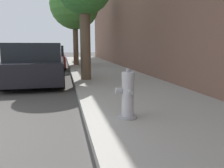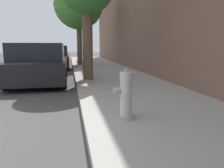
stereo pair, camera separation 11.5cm
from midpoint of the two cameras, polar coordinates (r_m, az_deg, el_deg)
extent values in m
cube|color=#99968E|center=(3.76, 17.68, -9.76)|extent=(2.99, 40.00, 0.13)
cylinder|color=#97979C|center=(3.65, 4.53, -8.50)|extent=(0.31, 0.31, 0.04)
cylinder|color=#B2B2B7|center=(3.56, 4.60, -3.61)|extent=(0.20, 0.20, 0.60)
cylinder|color=#B2B2B7|center=(3.49, 4.69, 2.17)|extent=(0.21, 0.21, 0.12)
cylinder|color=#97979C|center=(3.48, 4.71, 3.58)|extent=(0.06, 0.06, 0.05)
cylinder|color=#97979C|center=(3.40, 5.28, -2.18)|extent=(0.07, 0.09, 0.07)
cylinder|color=#97979C|center=(3.67, 4.03, -1.26)|extent=(0.07, 0.09, 0.07)
cylinder|color=#97979C|center=(3.49, 2.24, -1.80)|extent=(0.11, 0.10, 0.10)
cube|color=black|center=(8.12, -17.93, 3.77)|extent=(1.82, 3.83, 0.65)
cube|color=black|center=(7.93, -18.30, 8.03)|extent=(1.68, 2.11, 0.57)
cylinder|color=black|center=(9.44, -22.06, 3.16)|extent=(0.20, 0.60, 0.60)
cylinder|color=black|center=(9.26, -11.91, 3.56)|extent=(0.20, 0.60, 0.60)
cylinder|color=black|center=(7.14, -25.58, 0.92)|extent=(0.20, 0.60, 0.60)
cylinder|color=black|center=(6.91, -12.12, 1.41)|extent=(0.20, 0.60, 0.60)
cube|color=maroon|center=(13.17, -14.67, 6.06)|extent=(1.69, 3.98, 0.56)
cube|color=black|center=(12.99, -14.82, 8.46)|extent=(1.55, 2.19, 0.55)
cylinder|color=black|center=(14.47, -17.39, 5.76)|extent=(0.20, 0.70, 0.70)
cylinder|color=black|center=(14.39, -11.31, 6.00)|extent=(0.20, 0.70, 0.70)
cylinder|color=black|center=(12.02, -18.63, 4.92)|extent=(0.20, 0.70, 0.70)
cylinder|color=black|center=(11.92, -11.31, 5.21)|extent=(0.20, 0.70, 0.70)
cube|color=#4C5156|center=(19.65, -13.93, 7.40)|extent=(1.83, 4.28, 0.63)
cube|color=black|center=(19.47, -14.03, 9.01)|extent=(1.68, 2.35, 0.48)
cylinder|color=black|center=(21.04, -16.03, 7.04)|extent=(0.20, 0.72, 0.72)
cylinder|color=black|center=(20.96, -11.46, 7.22)|extent=(0.20, 0.72, 0.72)
cylinder|color=black|center=(18.40, -16.71, 6.64)|extent=(0.20, 0.72, 0.72)
cylinder|color=black|center=(18.31, -11.48, 6.85)|extent=(0.20, 0.72, 0.72)
cylinder|color=brown|center=(7.68, -5.97, 10.57)|extent=(0.35, 0.35, 2.51)
cylinder|color=brown|center=(13.85, -8.25, 10.54)|extent=(0.31, 0.31, 2.65)
sphere|color=#478C38|center=(14.06, -8.50, 19.87)|extent=(2.94, 2.94, 2.94)
camera|label=1|loc=(0.06, -89.30, 0.12)|focal=35.00mm
camera|label=2|loc=(0.06, 90.70, -0.12)|focal=35.00mm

